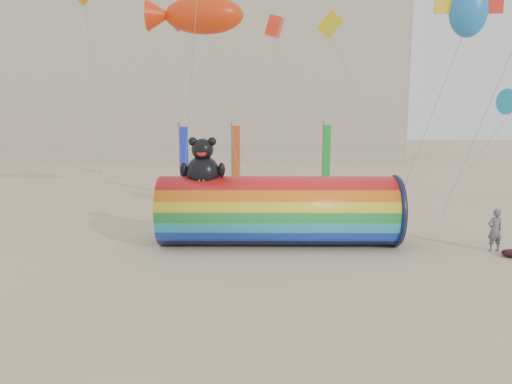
{
  "coord_description": "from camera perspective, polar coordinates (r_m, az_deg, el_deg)",
  "views": [
    {
      "loc": [
        0.66,
        -20.64,
        6.08
      ],
      "look_at": [
        0.5,
        1.5,
        2.4
      ],
      "focal_mm": 35.0,
      "sensor_mm": 36.0,
      "label": 1
    }
  ],
  "objects": [
    {
      "name": "hotel_building",
      "position": [
        67.92,
        -10.6,
        12.85
      ],
      "size": [
        60.4,
        15.4,
        20.6
      ],
      "color": "#B7AD99",
      "rests_on": "ground"
    },
    {
      "name": "festival_banners",
      "position": [
        36.72,
        -0.61,
        4.05
      ],
      "size": [
        11.11,
        4.29,
        5.2
      ],
      "color": "#59595E",
      "rests_on": "ground"
    },
    {
      "name": "ground",
      "position": [
        21.53,
        -1.37,
        -6.97
      ],
      "size": [
        160.0,
        160.0,
        0.0
      ],
      "primitive_type": "plane",
      "color": "#CCB58C",
      "rests_on": "ground"
    },
    {
      "name": "flying_kites",
      "position": [
        27.7,
        2.06,
        19.77
      ],
      "size": [
        25.41,
        13.7,
        11.08
      ],
      "color": "red",
      "rests_on": "ground"
    },
    {
      "name": "windsock_assembly",
      "position": [
        22.52,
        2.54,
        -1.94
      ],
      "size": [
        10.73,
        3.27,
        4.95
      ],
      "color": "red",
      "rests_on": "ground"
    },
    {
      "name": "kite_handler",
      "position": [
        23.87,
        25.64,
        -3.95
      ],
      "size": [
        0.76,
        0.57,
        1.88
      ],
      "primitive_type": "imported",
      "rotation": [
        0.0,
        0.0,
        3.33
      ],
      "color": "#585B60",
      "rests_on": "ground"
    }
  ]
}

